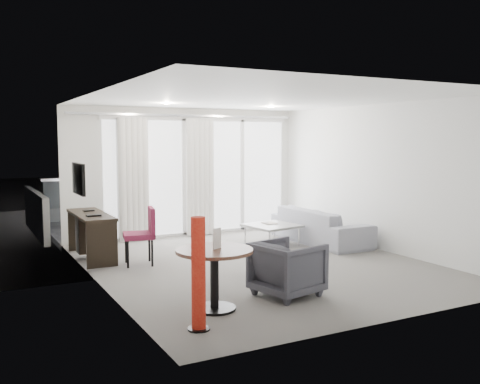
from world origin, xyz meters
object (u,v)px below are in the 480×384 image
desk_chair (139,236)px  rattan_chair_b (238,204)px  round_table (214,279)px  coffee_table (272,235)px  sofa (320,225)px  tub_armchair (287,268)px  rattan_chair_a (194,208)px  red_lamp (198,274)px  desk (91,236)px

desk_chair → rattan_chair_b: size_ratio=1.09×
round_table → coffee_table: 3.90m
coffee_table → sofa: size_ratio=0.39×
tub_armchair → rattan_chair_a: (1.09, 5.59, 0.07)m
round_table → tub_armchair: bearing=4.7°
round_table → rattan_chair_a: 6.07m
tub_armchair → round_table: bearing=82.2°
round_table → rattan_chair_a: bearing=69.3°
red_lamp → rattan_chair_b: bearing=59.3°
tub_armchair → rattan_chair_a: size_ratio=0.92×
desk_chair → sofa: (3.64, 0.16, -0.13)m
desk → rattan_chair_b: size_ratio=1.91×
desk → coffee_table: desk is taller
desk → rattan_chair_a: (2.81, 2.26, 0.04)m
sofa → rattan_chair_b: bearing=3.0°
desk → coffee_table: (3.22, -0.47, -0.18)m
desk_chair → sofa: 3.64m
round_table → rattan_chair_b: (3.37, 5.88, 0.06)m
desk → rattan_chair_b: bearing=31.4°
sofa → rattan_chair_b: 3.13m
desk → sofa: (4.20, -0.66, -0.05)m
desk → round_table: (0.66, -3.41, -0.02)m
rattan_chair_b → red_lamp: bearing=-109.9°
desk_chair → rattan_chair_a: bearing=65.4°
rattan_chair_a → round_table: bearing=-111.7°
desk_chair → coffee_table: 2.70m
red_lamp → sofa: bearing=39.6°
rattan_chair_b → desk_chair: bearing=-125.8°
tub_armchair → sofa: (2.47, 2.67, -0.02)m
coffee_table → sofa: 1.00m
round_table → sofa: round_table is taller
tub_armchair → rattan_chair_b: 6.23m
round_table → red_lamp: 0.71m
desk_chair → coffee_table: size_ratio=1.05×
desk_chair → coffee_table: desk_chair is taller
red_lamp → rattan_chair_b: 7.44m
sofa → desk: bearing=81.1°
rattan_chair_b → rattan_chair_a: bearing=-159.9°
desk_chair → rattan_chair_b: 4.78m
desk_chair → red_lamp: size_ratio=0.77×
coffee_table → rattan_chair_a: rattan_chair_a is taller
red_lamp → round_table: bearing=50.8°
desk → tub_armchair: (1.73, -3.33, -0.03)m
rattan_chair_b → tub_armchair: bearing=-101.0°
rattan_chair_a → desk_chair: bearing=-127.1°
round_table → rattan_chair_b: size_ratio=1.07×
red_lamp → coffee_table: (2.98, 3.46, -0.40)m
desk_chair → round_table: 2.60m
red_lamp → sofa: red_lamp is taller
rattan_chair_a → desk: bearing=-142.2°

